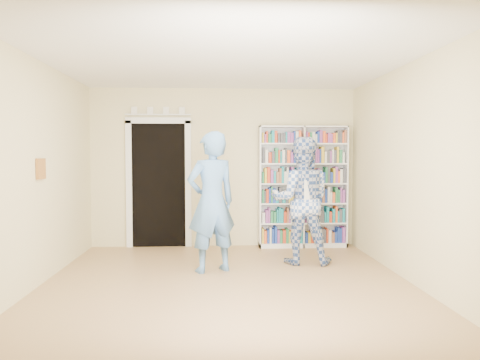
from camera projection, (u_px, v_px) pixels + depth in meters
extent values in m
plane|color=#AC8253|center=(227.00, 286.00, 5.59)|extent=(5.00, 5.00, 0.00)
plane|color=white|center=(227.00, 58.00, 5.45)|extent=(5.00, 5.00, 0.00)
plane|color=beige|center=(223.00, 168.00, 8.02)|extent=(4.50, 0.00, 4.50)
plane|color=beige|center=(33.00, 174.00, 5.40)|extent=(0.00, 5.00, 5.00)
plane|color=beige|center=(413.00, 173.00, 5.64)|extent=(0.00, 5.00, 5.00)
cube|color=white|center=(303.00, 187.00, 7.95)|extent=(1.49, 0.28, 2.06)
cube|color=white|center=(303.00, 187.00, 7.95)|extent=(0.02, 0.28, 2.06)
cube|color=black|center=(159.00, 185.00, 7.96)|extent=(0.90, 0.03, 2.10)
cube|color=white|center=(129.00, 186.00, 7.92)|extent=(0.10, 0.06, 2.20)
cube|color=white|center=(188.00, 185.00, 7.97)|extent=(0.10, 0.06, 2.20)
cube|color=white|center=(158.00, 121.00, 7.89)|extent=(1.10, 0.06, 0.10)
cube|color=white|center=(158.00, 115.00, 7.87)|extent=(1.10, 0.08, 0.02)
cube|color=brown|center=(41.00, 169.00, 5.60)|extent=(0.03, 0.25, 0.25)
imported|color=#5585BE|center=(212.00, 202.00, 6.24)|extent=(0.81, 0.69, 1.88)
imported|color=#2F4E91|center=(301.00, 200.00, 6.74)|extent=(0.98, 0.82, 1.82)
cube|color=white|center=(310.00, 191.00, 6.49)|extent=(0.19, 0.13, 0.31)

